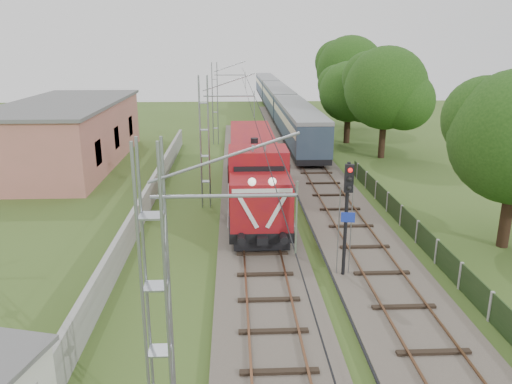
{
  "coord_description": "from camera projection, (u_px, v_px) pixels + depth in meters",
  "views": [
    {
      "loc": [
        -1.31,
        -17.75,
        9.8
      ],
      "look_at": [
        -0.11,
        7.58,
        2.2
      ],
      "focal_mm": 35.0,
      "sensor_mm": 36.0,
      "label": 1
    }
  ],
  "objects": [
    {
      "name": "ground",
      "position": [
        268.0,
        299.0,
        19.85
      ],
      "size": [
        140.0,
        140.0,
        0.0
      ],
      "primitive_type": "plane",
      "color": "#3E5821",
      "rests_on": "ground"
    },
    {
      "name": "track_main",
      "position": [
        259.0,
        231.0,
        26.5
      ],
      "size": [
        4.2,
        70.0,
        0.45
      ],
      "color": "#6B6054",
      "rests_on": "ground"
    },
    {
      "name": "track_side",
      "position": [
        313.0,
        170.0,
        39.16
      ],
      "size": [
        4.2,
        80.0,
        0.45
      ],
      "color": "#6B6054",
      "rests_on": "ground"
    },
    {
      "name": "catenary",
      "position": [
        206.0,
        142.0,
        30.04
      ],
      "size": [
        3.31,
        70.0,
        8.0
      ],
      "color": "gray",
      "rests_on": "ground"
    },
    {
      "name": "boundary_wall",
      "position": [
        150.0,
        195.0,
        30.83
      ],
      "size": [
        0.25,
        40.0,
        1.5
      ],
      "primitive_type": "cube",
      "color": "#9E9E99",
      "rests_on": "ground"
    },
    {
      "name": "station_building",
      "position": [
        68.0,
        133.0,
        41.38
      ],
      "size": [
        8.4,
        20.4,
        5.22
      ],
      "color": "#BC6E65",
      "rests_on": "ground"
    },
    {
      "name": "fence",
      "position": [
        437.0,
        251.0,
        22.91
      ],
      "size": [
        0.12,
        32.0,
        1.2
      ],
      "color": "black",
      "rests_on": "ground"
    },
    {
      "name": "locomotive",
      "position": [
        254.0,
        168.0,
        31.13
      ],
      "size": [
        3.07,
        17.54,
        4.45
      ],
      "color": "black",
      "rests_on": "ground"
    },
    {
      "name": "coach_rake",
      "position": [
        278.0,
        98.0,
        69.29
      ],
      "size": [
        2.92,
        65.1,
        3.37
      ],
      "color": "black",
      "rests_on": "ground"
    },
    {
      "name": "signal_post",
      "position": [
        347.0,
        202.0,
        20.32
      ],
      "size": [
        0.58,
        0.45,
        5.22
      ],
      "color": "black",
      "rests_on": "ground"
    },
    {
      "name": "tree_b",
      "position": [
        387.0,
        89.0,
        42.63
      ],
      "size": [
        7.42,
        7.07,
        9.62
      ],
      "color": "#361F16",
      "rests_on": "ground"
    },
    {
      "name": "tree_c",
      "position": [
        350.0,
        93.0,
        49.5
      ],
      "size": [
        6.27,
        5.97,
        8.12
      ],
      "color": "#361F16",
      "rests_on": "ground"
    },
    {
      "name": "tree_d",
      "position": [
        351.0,
        71.0,
        58.28
      ],
      "size": [
        8.25,
        7.85,
        10.69
      ],
      "color": "#361F16",
      "rests_on": "ground"
    }
  ]
}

